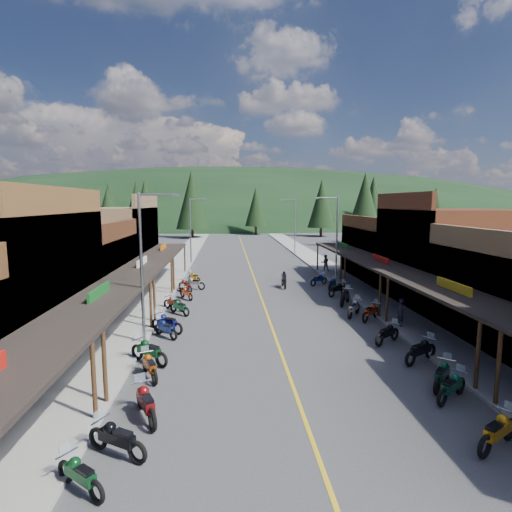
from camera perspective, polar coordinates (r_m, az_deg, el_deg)
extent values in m
plane|color=#38383A|center=(27.96, 1.44, -7.89)|extent=(220.00, 220.00, 0.00)
cube|color=gold|center=(47.48, -0.89, -1.41)|extent=(0.15, 90.00, 0.01)
cube|color=gray|center=(47.78, -11.37, -1.41)|extent=(3.40, 94.00, 0.15)
cube|color=gray|center=(48.73, 9.38, -1.19)|extent=(3.40, 94.00, 0.15)
cylinder|color=#472D19|center=(15.21, -22.15, -16.17)|extent=(0.16, 0.16, 3.00)
cube|color=brown|center=(20.63, -25.46, -2.58)|extent=(0.30, 10.20, 8.20)
cube|color=black|center=(20.36, -21.46, -5.65)|extent=(3.20, 10.20, 0.18)
cylinder|color=#472D19|center=(16.27, -20.81, -14.52)|extent=(0.16, 0.16, 3.00)
cylinder|color=#472D19|center=(24.59, -14.80, -6.71)|extent=(0.16, 0.16, 3.00)
cube|color=#14591E|center=(20.32, -21.49, -5.10)|extent=(0.12, 3.00, 0.70)
cube|color=#3F2111|center=(31.10, -25.53, -2.34)|extent=(8.00, 9.00, 5.00)
cube|color=#3F2111|center=(29.81, -18.69, -1.23)|extent=(0.30, 9.00, 6.20)
cube|color=black|center=(29.49, -15.95, -1.40)|extent=(3.20, 9.00, 0.18)
cylinder|color=#472D19|center=(25.74, -14.31, -6.06)|extent=(0.16, 0.16, 3.00)
cylinder|color=#472D19|center=(33.27, -11.96, -2.88)|extent=(0.16, 0.16, 3.00)
cube|color=silver|center=(29.46, -15.97, -1.02)|extent=(0.12, 3.00, 0.70)
cube|color=brown|center=(39.97, -20.63, 1.44)|extent=(8.00, 10.20, 7.00)
cube|color=brown|center=(38.99, -15.24, 2.40)|extent=(0.30, 10.20, 8.20)
cube|color=black|center=(38.85, -13.08, 0.82)|extent=(3.20, 10.20, 0.18)
cylinder|color=#472D19|center=(34.44, -11.69, -2.52)|extent=(0.16, 0.16, 3.00)
cylinder|color=#472D19|center=(43.27, -10.14, -0.41)|extent=(0.16, 0.16, 3.00)
cube|color=#CC590C|center=(38.83, -13.09, 1.12)|extent=(0.12, 3.00, 0.70)
cylinder|color=#472D19|center=(17.52, 31.31, -13.53)|extent=(0.16, 0.16, 3.00)
cube|color=brown|center=(23.24, 29.43, -4.25)|extent=(0.30, 10.20, 6.20)
cube|color=black|center=(22.50, 26.32, -4.68)|extent=(3.20, 10.20, 0.18)
cylinder|color=#472D19|center=(18.44, 29.12, -12.33)|extent=(0.16, 0.16, 3.00)
cylinder|color=#472D19|center=(26.09, 18.24, -6.02)|extent=(0.16, 0.16, 3.00)
cube|color=gold|center=(22.46, 26.35, -4.18)|extent=(0.12, 3.00, 0.70)
cube|color=#562B19|center=(33.24, 25.93, -0.02)|extent=(8.00, 9.00, 7.00)
cube|color=#562B19|center=(31.42, 19.91, 1.00)|extent=(0.30, 9.00, 8.20)
cube|color=black|center=(31.00, 17.37, -1.03)|extent=(3.20, 9.00, 0.18)
cylinder|color=#472D19|center=(27.17, 17.28, -5.44)|extent=(0.16, 0.16, 3.00)
cylinder|color=#472D19|center=(34.39, 12.57, -2.56)|extent=(0.16, 0.16, 3.00)
cube|color=#B2140F|center=(30.98, 17.38, -0.66)|extent=(0.12, 3.00, 0.70)
cube|color=#4C2D16|center=(41.88, 19.31, 0.38)|extent=(8.00, 10.20, 5.00)
cube|color=#4C2D16|center=(40.43, 14.34, 1.19)|extent=(0.30, 10.20, 6.20)
cube|color=black|center=(40.01, 12.36, 1.04)|extent=(3.20, 10.20, 0.18)
cylinder|color=#472D19|center=(35.53, 12.02, -2.22)|extent=(0.16, 0.16, 3.00)
cylinder|color=#472D19|center=(44.14, 8.79, -0.23)|extent=(0.16, 0.16, 3.00)
cube|color=#14591E|center=(39.99, 12.37, 1.32)|extent=(0.12, 3.00, 0.70)
cylinder|color=gray|center=(21.57, -16.04, -1.98)|extent=(0.16, 0.16, 8.00)
cylinder|color=gray|center=(21.10, -13.74, 8.53)|extent=(2.00, 0.10, 0.10)
cube|color=gray|center=(20.97, -11.29, 8.47)|extent=(0.35, 0.18, 0.12)
cylinder|color=gray|center=(49.14, -9.34, 3.49)|extent=(0.16, 0.16, 8.00)
cylinder|color=gray|center=(48.93, -8.27, 8.07)|extent=(2.00, 0.10, 0.10)
cube|color=gray|center=(48.87, -7.20, 8.03)|extent=(0.35, 0.18, 0.12)
cylinder|color=gray|center=(36.31, 11.45, 1.99)|extent=(0.16, 0.16, 8.00)
cylinder|color=gray|center=(35.89, 10.06, 8.20)|extent=(2.00, 0.10, 0.10)
cube|color=gray|center=(35.68, 8.65, 8.15)|extent=(0.35, 0.18, 0.12)
cylinder|color=gray|center=(57.74, 5.61, 4.17)|extent=(0.16, 0.16, 8.00)
cylinder|color=gray|center=(57.47, 4.66, 8.05)|extent=(2.00, 0.10, 0.10)
cube|color=gray|center=(57.34, 3.77, 8.01)|extent=(0.35, 0.18, 0.12)
ellipsoid|color=black|center=(162.00, -3.19, 5.02)|extent=(310.00, 140.00, 60.00)
cylinder|color=black|center=(96.57, -26.91, 2.99)|extent=(0.60, 0.60, 2.00)
cone|color=black|center=(96.35, -27.11, 6.25)|extent=(5.04, 5.04, 9.00)
cylinder|color=black|center=(99.35, -16.56, 3.61)|extent=(0.60, 0.60, 2.00)
cone|color=black|center=(99.14, -16.70, 7.22)|extent=(5.88, 5.88, 10.50)
cylinder|color=black|center=(85.37, -9.07, 3.22)|extent=(0.60, 0.60, 2.00)
cone|color=black|center=(85.13, -9.17, 7.92)|extent=(6.72, 6.72, 12.00)
cylinder|color=black|center=(93.27, -0.03, 3.69)|extent=(0.60, 0.60, 2.00)
cone|color=black|center=(93.05, -0.03, 7.07)|extent=(5.04, 5.04, 9.00)
cylinder|color=black|center=(89.46, 9.24, 3.42)|extent=(0.60, 0.60, 2.00)
cone|color=black|center=(89.22, 9.33, 7.42)|extent=(5.88, 5.88, 10.50)
cylinder|color=black|center=(105.58, 16.23, 3.85)|extent=(0.60, 0.60, 2.00)
cone|color=black|center=(105.38, 16.37, 7.65)|extent=(6.72, 6.72, 12.00)
cylinder|color=black|center=(103.21, 24.05, 3.41)|extent=(0.60, 0.60, 2.00)
cone|color=black|center=(103.01, 24.22, 6.46)|extent=(5.04, 5.04, 9.00)
cylinder|color=black|center=(107.12, -20.07, 3.74)|extent=(0.60, 0.60, 2.00)
cone|color=black|center=(106.92, -20.22, 7.08)|extent=(5.88, 5.88, 10.50)
cylinder|color=black|center=(69.86, -20.21, 1.87)|extent=(0.60, 0.60, 2.00)
cone|color=black|center=(69.57, -20.40, 5.97)|extent=(4.48, 4.48, 8.00)
cylinder|color=black|center=(76.86, 16.19, 2.53)|extent=(0.60, 0.60, 2.00)
cone|color=black|center=(76.59, 16.34, 6.55)|extent=(4.93, 4.93, 8.80)
cylinder|color=black|center=(78.60, -15.40, 2.66)|extent=(0.60, 0.60, 2.00)
cone|color=black|center=(78.33, -15.55, 6.89)|extent=(5.38, 5.38, 9.60)
cylinder|color=black|center=(68.95, 15.07, 2.01)|extent=(0.60, 0.60, 2.00)
cone|color=black|center=(68.64, 15.25, 7.16)|extent=(5.82, 5.82, 10.40)
imported|color=#221F2E|center=(25.56, 19.96, -7.57)|extent=(0.47, 0.65, 1.67)
imported|color=brown|center=(43.57, 9.85, -0.96)|extent=(0.90, 0.56, 1.79)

